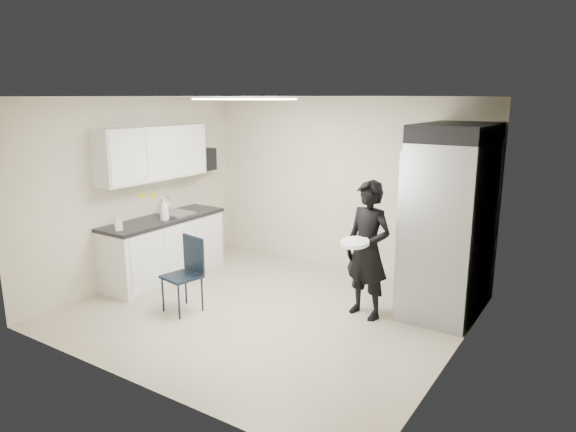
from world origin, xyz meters
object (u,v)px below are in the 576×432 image
Objects in this scene: folding_chair at (182,277)px; man_tuxedo at (368,250)px; commercial_fridge at (450,228)px; lower_counter at (165,250)px.

man_tuxedo reaches higher than folding_chair.
man_tuxedo is at bearing -136.88° from commercial_fridge.
lower_counter is 2.10× the size of folding_chair.
folding_chair is 0.54× the size of man_tuxedo.
lower_counter is 0.90× the size of commercial_fridge.
man_tuxedo is at bearing 40.59° from folding_chair.
folding_chair is at bearing -34.97° from lower_counter.
folding_chair is (1.07, -0.75, 0.02)m from lower_counter.
lower_counter is 3.98m from commercial_fridge.
commercial_fridge is 1.27× the size of man_tuxedo.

